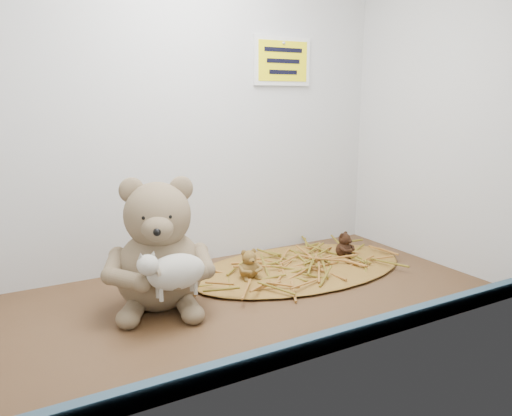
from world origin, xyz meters
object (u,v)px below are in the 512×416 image
main_teddy (159,243)px  toy_lamb (176,272)px  mini_teddy_brown (344,243)px  mini_teddy_tan (249,262)px

main_teddy → toy_lamb: (0.00, -10.29, -3.30)cm
mini_teddy_brown → mini_teddy_tan: bearing=157.0°
toy_lamb → mini_teddy_brown: 58.22cm
mini_teddy_tan → mini_teddy_brown: 31.69cm
toy_lamb → mini_teddy_tan: 28.43cm
mini_teddy_brown → toy_lamb: bearing=169.3°
mini_teddy_tan → mini_teddy_brown: mini_teddy_tan is taller
mini_teddy_brown → main_teddy: bearing=159.1°
main_teddy → toy_lamb: 10.81cm
toy_lamb → main_teddy: bearing=90.0°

